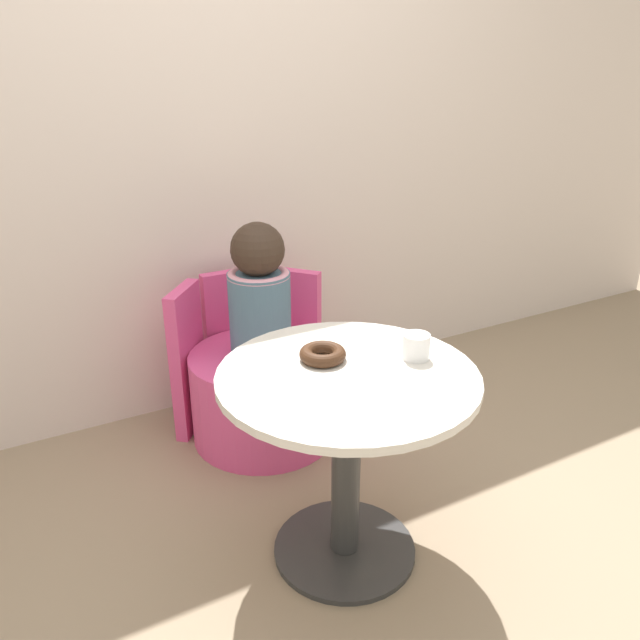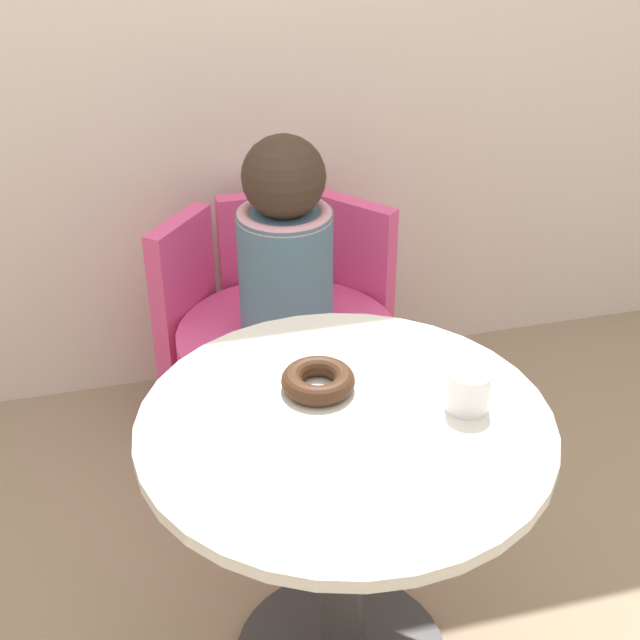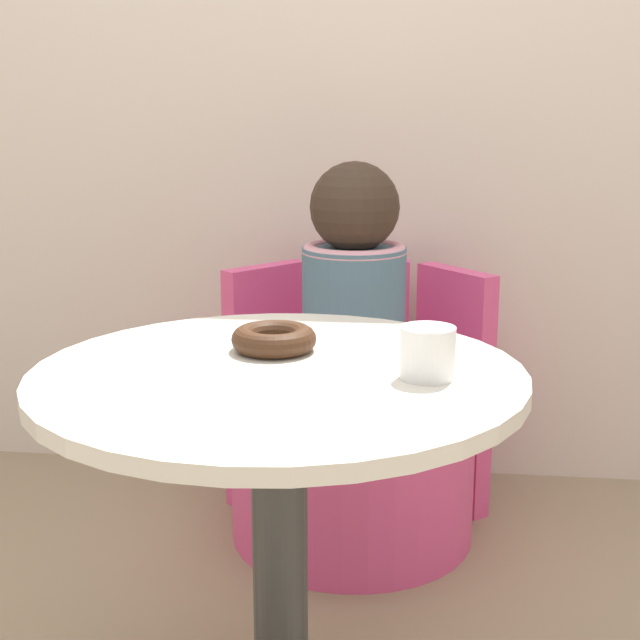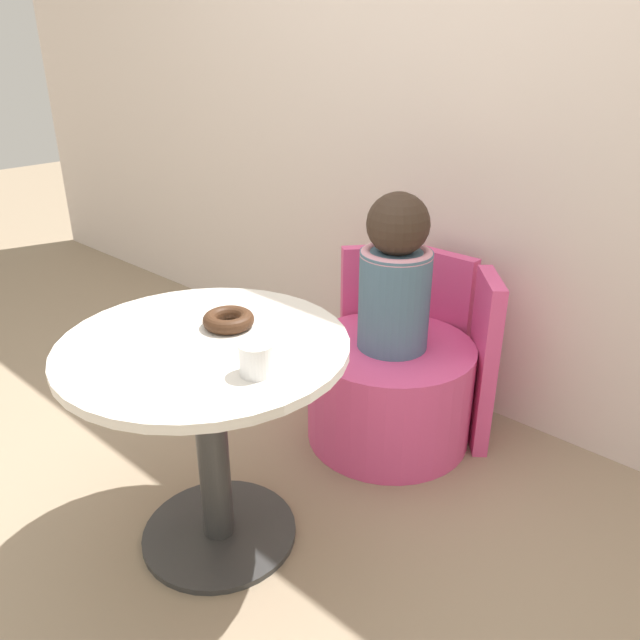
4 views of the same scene
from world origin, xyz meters
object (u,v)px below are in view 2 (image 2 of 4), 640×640
Objects in this scene: tub_chair at (288,388)px; child_figure at (285,244)px; round_table at (344,496)px; donut at (318,381)px; cup at (468,390)px.

child_figure is at bearing 90.00° from tub_chair.
tub_chair is at bearing 85.56° from round_table.
donut is (-0.02, 0.10, 0.19)m from round_table.
donut reaches higher than round_table.
tub_chair is at bearing -90.00° from child_figure.
cup is at bearing -26.38° from donut.
round_table is at bearing -77.45° from donut.
cup is (0.22, -0.02, 0.21)m from round_table.
tub_chair is (0.06, 0.73, -0.27)m from round_table.
round_table is 1.40× the size of child_figure.
round_table is 9.34× the size of cup.
tub_chair is 0.43m from child_figure.
cup reaches higher than round_table.
donut is at bearing -97.19° from child_figure.
round_table is 5.43× the size of donut.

